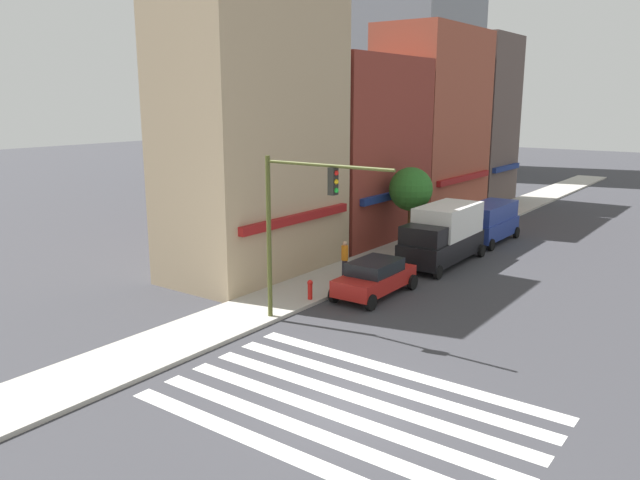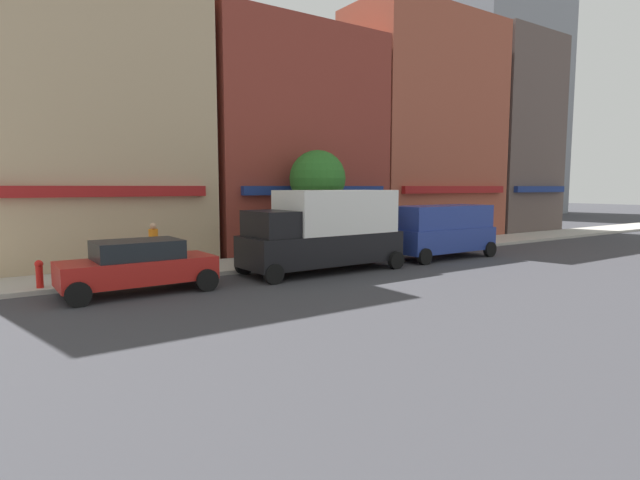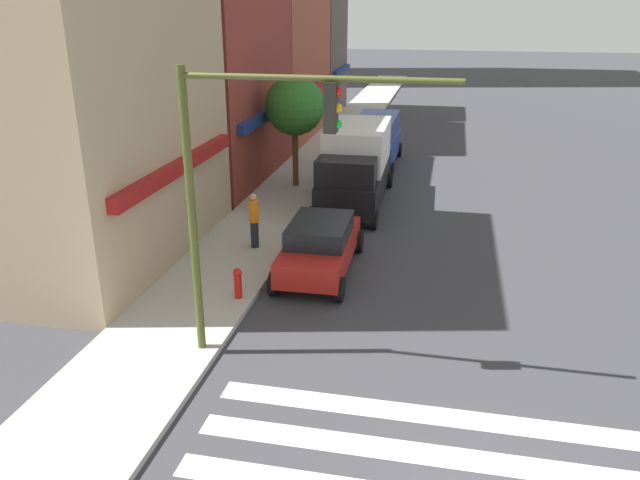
# 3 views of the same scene
# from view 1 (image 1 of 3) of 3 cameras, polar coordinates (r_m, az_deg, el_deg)

# --- Properties ---
(ground_plane) EXTENTS (200.00, 200.00, 0.00)m
(ground_plane) POSITION_cam_1_polar(r_m,az_deg,el_deg) (18.04, 2.58, -15.00)
(ground_plane) COLOR #38383D
(sidewalk_left) EXTENTS (120.00, 3.00, 0.15)m
(sidewalk_left) POSITION_cam_1_polar(r_m,az_deg,el_deg) (22.63, -13.64, -9.21)
(sidewalk_left) COLOR #B2ADA3
(sidewalk_left) RESTS_ON ground_plane
(crosswalk_stripes) EXTENTS (6.29, 10.80, 0.01)m
(crosswalk_stripes) POSITION_cam_1_polar(r_m,az_deg,el_deg) (18.04, 2.58, -14.98)
(crosswalk_stripes) COLOR silver
(crosswalk_stripes) RESTS_ON ground_plane
(storefront_row) EXTENTS (35.04, 5.30, 14.55)m
(storefront_row) POSITION_cam_1_polar(r_m,az_deg,el_deg) (40.67, 6.33, 10.08)
(storefront_row) COLOR tan
(storefront_row) RESTS_ON ground_plane
(traffic_signal) EXTENTS (0.32, 5.46, 6.37)m
(traffic_signal) POSITION_cam_1_polar(r_m,az_deg,el_deg) (22.69, -2.29, 2.58)
(traffic_signal) COLOR #474C1E
(traffic_signal) RESTS_ON ground_plane
(sedan_red) EXTENTS (4.43, 2.02, 1.59)m
(sedan_red) POSITION_cam_1_polar(r_m,az_deg,el_deg) (27.29, 5.04, -3.39)
(sedan_red) COLOR #B21E19
(sedan_red) RESTS_ON ground_plane
(box_truck_black) EXTENTS (6.25, 2.42, 3.04)m
(box_truck_black) POSITION_cam_1_polar(r_m,az_deg,el_deg) (32.93, 11.20, 0.55)
(box_truck_black) COLOR black
(box_truck_black) RESTS_ON ground_plane
(van_blue) EXTENTS (5.00, 2.22, 2.34)m
(van_blue) POSITION_cam_1_polar(r_m,az_deg,el_deg) (38.76, 15.20, 1.70)
(van_blue) COLOR navy
(van_blue) RESTS_ON ground_plane
(pedestrian_orange_vest) EXTENTS (0.32, 0.32, 1.77)m
(pedestrian_orange_vest) POSITION_cam_1_polar(r_m,az_deg,el_deg) (29.38, 2.27, -1.71)
(pedestrian_orange_vest) COLOR #23232D
(pedestrian_orange_vest) RESTS_ON sidewalk_left
(fire_hydrant) EXTENTS (0.24, 0.24, 0.84)m
(fire_hydrant) POSITION_cam_1_polar(r_m,az_deg,el_deg) (26.32, -0.92, -4.47)
(fire_hydrant) COLOR red
(fire_hydrant) RESTS_ON sidewalk_left
(street_tree) EXTENTS (2.44, 2.44, 4.59)m
(street_tree) POSITION_cam_1_polar(r_m,az_deg,el_deg) (35.22, 8.30, 4.60)
(street_tree) COLOR brown
(street_tree) RESTS_ON sidewalk_left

